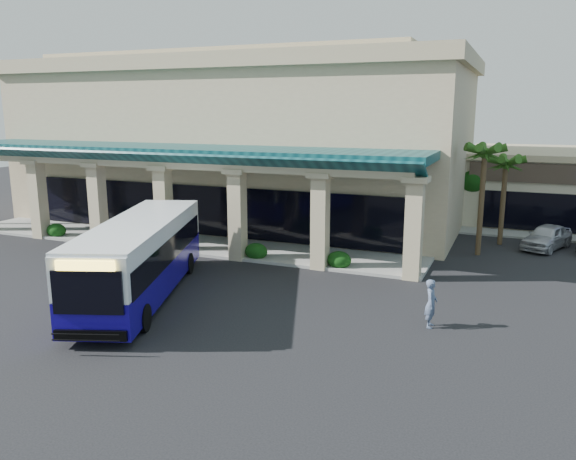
% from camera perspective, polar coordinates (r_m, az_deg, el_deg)
% --- Properties ---
extents(ground, '(110.00, 110.00, 0.00)m').
position_cam_1_polar(ground, '(23.72, -4.41, -6.76)').
color(ground, black).
extents(main_building, '(30.80, 14.80, 11.35)m').
position_cam_1_polar(main_building, '(40.39, -4.47, 9.27)').
color(main_building, tan).
rests_on(main_building, ground).
extents(arcade, '(30.00, 6.20, 5.70)m').
position_cam_1_polar(arcade, '(32.75, -11.67, 3.43)').
color(arcade, '#09343A').
rests_on(arcade, ground).
extents(palm_0, '(2.40, 2.40, 6.60)m').
position_cam_1_polar(palm_0, '(31.35, 19.10, 3.46)').
color(palm_0, '#224B14').
rests_on(palm_0, ground).
extents(palm_1, '(2.40, 2.40, 5.80)m').
position_cam_1_polar(palm_1, '(34.33, 21.05, 3.35)').
color(palm_1, '#224B14').
rests_on(palm_1, ground).
extents(broadleaf_tree, '(2.60, 2.60, 4.81)m').
position_cam_1_polar(broadleaf_tree, '(39.44, 18.32, 3.86)').
color(broadleaf_tree, '#0D330B').
rests_on(broadleaf_tree, ground).
extents(transit_bus, '(6.41, 11.76, 3.22)m').
position_cam_1_polar(transit_bus, '(24.04, -14.72, -2.86)').
color(transit_bus, '#130687').
rests_on(transit_bus, ground).
extents(pedestrian, '(0.46, 0.67, 1.77)m').
position_cam_1_polar(pedestrian, '(20.86, 14.33, -7.23)').
color(pedestrian, slate).
rests_on(pedestrian, ground).
extents(car_silver, '(3.11, 4.37, 1.38)m').
position_cam_1_polar(car_silver, '(34.59, 24.81, -0.63)').
color(car_silver, '#B1B1B8').
rests_on(car_silver, ground).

